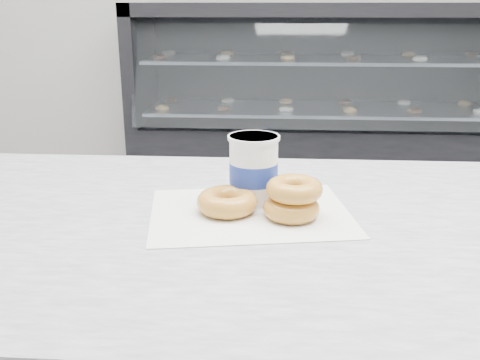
% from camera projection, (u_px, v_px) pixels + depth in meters
% --- Properties ---
extents(display_case, '(2.40, 0.74, 1.25)m').
position_uv_depth(display_case, '(315.00, 122.00, 3.58)').
color(display_case, black).
rests_on(display_case, ground).
extents(wax_paper, '(0.38, 0.31, 0.00)m').
position_uv_depth(wax_paper, '(250.00, 212.00, 0.92)').
color(wax_paper, silver).
rests_on(wax_paper, counter).
extents(donut_single, '(0.12, 0.12, 0.04)m').
position_uv_depth(donut_single, '(227.00, 202.00, 0.92)').
color(donut_single, gold).
rests_on(donut_single, wax_paper).
extents(donut_stack, '(0.13, 0.13, 0.07)m').
position_uv_depth(donut_stack, '(293.00, 199.00, 0.89)').
color(donut_stack, gold).
rests_on(donut_stack, wax_paper).
extents(coffee_cup, '(0.10, 0.10, 0.12)m').
position_uv_depth(coffee_cup, '(254.00, 169.00, 0.96)').
color(coffee_cup, white).
rests_on(coffee_cup, counter).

